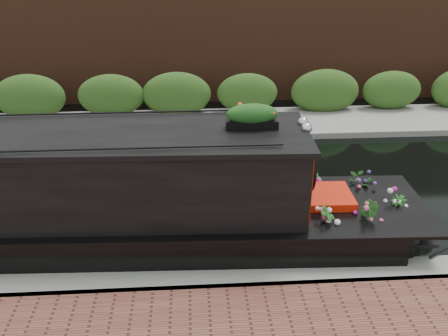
{
  "coord_description": "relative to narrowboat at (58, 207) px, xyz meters",
  "views": [
    {
      "loc": [
        0.38,
        -9.7,
        5.08
      ],
      "look_at": [
        1.0,
        -0.6,
        0.87
      ],
      "focal_mm": 40.0,
      "sensor_mm": 36.0,
      "label": 1
    }
  ],
  "objects": [
    {
      "name": "far_hedge",
      "position": [
        1.97,
        7.09,
        -0.85
      ],
      "size": [
        40.0,
        1.1,
        2.8
      ],
      "primitive_type": "cube",
      "color": "#2E541C",
      "rests_on": "ground"
    },
    {
      "name": "narrowboat",
      "position": [
        0.0,
        0.0,
        0.0
      ],
      "size": [
        12.31,
        2.57,
        2.87
      ],
      "rotation": [
        0.0,
        0.0,
        -0.03
      ],
      "color": "black",
      "rests_on": "ground"
    },
    {
      "name": "far_bank_path",
      "position": [
        1.97,
        6.19,
        -0.85
      ],
      "size": [
        40.0,
        2.4,
        0.34
      ],
      "primitive_type": "cube",
      "color": "gray",
      "rests_on": "ground"
    },
    {
      "name": "rope_fender",
      "position": [
        6.6,
        0.0,
        -0.69
      ],
      "size": [
        0.32,
        0.38,
        0.32
      ],
      "primitive_type": "cylinder",
      "rotation": [
        1.57,
        0.0,
        0.0
      ],
      "color": "brown",
      "rests_on": "ground"
    },
    {
      "name": "far_brick_wall",
      "position": [
        1.97,
        9.19,
        -0.85
      ],
      "size": [
        40.0,
        1.0,
        8.0
      ],
      "primitive_type": "cube",
      "color": "#502B1B",
      "rests_on": "ground"
    },
    {
      "name": "near_bank_coping",
      "position": [
        1.97,
        -1.31,
        -0.85
      ],
      "size": [
        40.0,
        0.6,
        0.5
      ],
      "primitive_type": "cube",
      "color": "gray",
      "rests_on": "ground"
    },
    {
      "name": "ground",
      "position": [
        1.97,
        1.99,
        -0.85
      ],
      "size": [
        80.0,
        80.0,
        0.0
      ],
      "primitive_type": "plane",
      "color": "black",
      "rests_on": "ground"
    }
  ]
}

